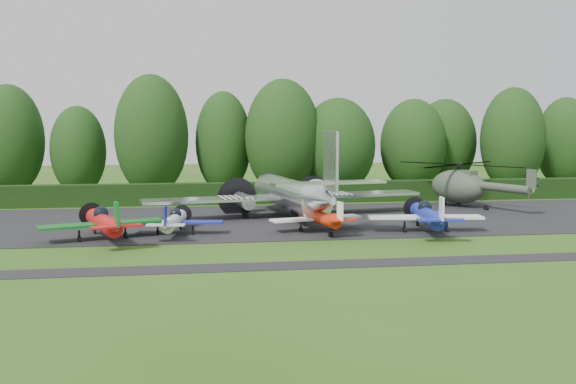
{
  "coord_description": "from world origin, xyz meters",
  "views": [
    {
      "loc": [
        -4.49,
        -39.39,
        7.67
      ],
      "look_at": [
        2.37,
        7.65,
        2.5
      ],
      "focal_mm": 40.0,
      "sensor_mm": 36.0,
      "label": 1
    }
  ],
  "objects": [
    {
      "name": "tree_3",
      "position": [
        -16.7,
        31.07,
        4.7
      ],
      "size": [
        5.81,
        5.81,
        9.43
      ],
      "color": "black",
      "rests_on": "ground"
    },
    {
      "name": "transport_plane",
      "position": [
        2.95,
        10.26,
        2.05
      ],
      "size": [
        22.98,
        17.62,
        7.36
      ],
      "rotation": [
        0.0,
        0.0,
        -0.17
      ],
      "color": "silver",
      "rests_on": "ground"
    },
    {
      "name": "light_plane_white",
      "position": [
        -5.92,
        4.25,
        1.03
      ],
      "size": [
        6.46,
        6.79,
        2.48
      ],
      "rotation": [
        0.0,
        0.0,
        0.15
      ],
      "color": "silver",
      "rests_on": "ground"
    },
    {
      "name": "tree_13",
      "position": [
        10.71,
        27.89,
        5.14
      ],
      "size": [
        8.03,
        8.03,
        10.31
      ],
      "color": "black",
      "rests_on": "ground"
    },
    {
      "name": "light_plane_red",
      "position": [
        -10.38,
        2.79,
        1.27
      ],
      "size": [
        7.93,
        8.34,
        3.05
      ],
      "rotation": [
        0.0,
        0.0,
        -0.34
      ],
      "color": "red",
      "rests_on": "ground"
    },
    {
      "name": "light_plane_blue",
      "position": [
        11.33,
        2.6,
        1.27
      ],
      "size": [
        7.97,
        8.38,
        3.06
      ],
      "rotation": [
        0.0,
        0.0,
        0.13
      ],
      "color": "#192698",
      "rests_on": "ground"
    },
    {
      "name": "tree_11",
      "position": [
        -23.9,
        32.24,
        5.84
      ],
      "size": [
        7.13,
        7.13,
        11.71
      ],
      "color": "black",
      "rests_on": "ground"
    },
    {
      "name": "tree_9",
      "position": [
        25.26,
        34.29,
        5.23
      ],
      "size": [
        7.55,
        7.55,
        10.48
      ],
      "color": "black",
      "rests_on": "ground"
    },
    {
      "name": "tree_10",
      "position": [
        4.74,
        27.74,
        6.11
      ],
      "size": [
        7.98,
        7.98,
        12.24
      ],
      "color": "black",
      "rests_on": "ground"
    },
    {
      "name": "taxiway_verge",
      "position": [
        0.0,
        -6.0,
        0.0
      ],
      "size": [
        70.0,
        2.0,
        0.0
      ],
      "primitive_type": "cube",
      "color": "black",
      "rests_on": "ground"
    },
    {
      "name": "tree_1",
      "position": [
        11.72,
        34.78,
        4.84
      ],
      "size": [
        6.01,
        6.01,
        9.72
      ],
      "color": "black",
      "rests_on": "ground"
    },
    {
      "name": "tree_7",
      "position": [
        -8.93,
        28.97,
        6.32
      ],
      "size": [
        7.65,
        7.65,
        12.67
      ],
      "color": "black",
      "rests_on": "ground"
    },
    {
      "name": "tree_0",
      "position": [
        -1.38,
        30.48,
        5.5
      ],
      "size": [
        6.03,
        6.03,
        11.04
      ],
      "color": "black",
      "rests_on": "ground"
    },
    {
      "name": "sign_board",
      "position": [
        29.94,
        20.35,
        1.1
      ],
      "size": [
        2.89,
        0.11,
        1.63
      ],
      "rotation": [
        0.0,
        0.0,
        -0.13
      ],
      "color": "#3F3326",
      "rests_on": "ground"
    },
    {
      "name": "apron",
      "position": [
        0.0,
        10.0,
        0.0
      ],
      "size": [
        70.0,
        18.0,
        0.01
      ],
      "primitive_type": "cube",
      "color": "black",
      "rests_on": "ground"
    },
    {
      "name": "helicopter",
      "position": [
        19.29,
        15.87,
        2.13
      ],
      "size": [
        12.33,
        14.44,
        3.97
      ],
      "rotation": [
        0.0,
        0.0,
        -0.42
      ],
      "color": "#394535",
      "rests_on": "ground"
    },
    {
      "name": "tree_5",
      "position": [
        30.75,
        28.12,
        5.78
      ],
      "size": [
        7.06,
        7.06,
        11.59
      ],
      "color": "black",
      "rests_on": "ground"
    },
    {
      "name": "ground",
      "position": [
        0.0,
        0.0,
        0.0
      ],
      "size": [
        160.0,
        160.0,
        0.0
      ],
      "primitive_type": "plane",
      "color": "#294C15",
      "rests_on": "ground"
    },
    {
      "name": "tree_4",
      "position": [
        19.91,
        30.14,
        5.15
      ],
      "size": [
        7.39,
        7.39,
        10.31
      ],
      "color": "black",
      "rests_on": "ground"
    },
    {
      "name": "light_plane_orange",
      "position": [
        4.06,
        4.35,
        1.06
      ],
      "size": [
        6.65,
        6.99,
        2.55
      ],
      "rotation": [
        0.0,
        0.0,
        -0.25
      ],
      "color": "red",
      "rests_on": "ground"
    },
    {
      "name": "tree_2",
      "position": [
        39.17,
        31.57,
        5.31
      ],
      "size": [
        6.61,
        6.61,
        10.66
      ],
      "color": "black",
      "rests_on": "ground"
    },
    {
      "name": "hedgerow",
      "position": [
        0.0,
        21.0,
        0.0
      ],
      "size": [
        90.0,
        1.6,
        2.0
      ],
      "primitive_type": "cube",
      "color": "black",
      "rests_on": "ground"
    }
  ]
}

